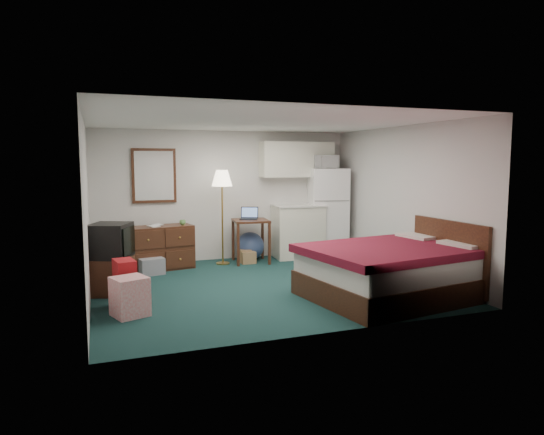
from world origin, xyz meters
name	(u,v)px	position (x,y,z in m)	size (l,w,h in m)	color
floor	(263,285)	(0.00, 0.00, 0.00)	(5.00, 4.50, 0.01)	#123336
ceiling	(262,121)	(0.00, 0.00, 2.50)	(5.00, 4.50, 0.01)	silver
walls	(262,205)	(0.00, 0.00, 1.25)	(5.01, 4.51, 2.50)	silver
mirror	(154,176)	(-1.35, 2.22, 1.65)	(0.80, 0.06, 1.00)	white
upper_cabinets	(297,160)	(1.45, 2.08, 1.95)	(1.50, 0.35, 0.70)	silver
headboard	(448,254)	(2.46, -1.25, 0.55)	(0.06, 1.56, 1.00)	black
dresser	(160,248)	(-1.34, 1.72, 0.39)	(1.14, 0.52, 0.78)	black
floor_lamp	(222,217)	(-0.18, 1.77, 0.88)	(0.38, 0.38, 1.75)	gold
desk	(251,241)	(0.36, 1.73, 0.41)	(0.65, 0.65, 0.82)	black
exercise_ball	(250,246)	(0.42, 1.96, 0.27)	(0.54, 0.54, 0.54)	#334876
kitchen_counter	(298,232)	(1.40, 1.91, 0.51)	(0.94, 0.71, 1.03)	silver
fridge	(327,212)	(2.04, 1.88, 0.89)	(0.73, 0.73, 1.77)	white
bed	(391,272)	(1.48, -1.25, 0.36)	(2.24, 1.74, 0.72)	maroon
tv_stand	(112,275)	(-2.21, 0.32, 0.26)	(0.53, 0.58, 0.53)	black
suitcase	(125,283)	(-2.06, -0.42, 0.31)	(0.24, 0.38, 0.62)	maroon
retail_box	(130,296)	(-2.03, -0.86, 0.24)	(0.39, 0.39, 0.49)	silver
file_bin	(151,266)	(-1.54, 1.35, 0.14)	(0.40, 0.30, 0.28)	gray
cardboard_box_a	(248,257)	(0.28, 1.66, 0.11)	(0.26, 0.22, 0.22)	#8B6F4E
cardboard_box_b	(246,256)	(0.27, 1.76, 0.12)	(0.21, 0.25, 0.25)	#8B6F4E
laptop	(249,213)	(0.34, 1.76, 0.93)	(0.33, 0.27, 0.23)	black
crt_tv	(110,241)	(-2.20, 0.30, 0.78)	(0.54, 0.58, 0.49)	black
microwave	(326,160)	(1.98, 1.85, 1.94)	(0.48, 0.27, 0.33)	white
book_a	(149,221)	(-1.52, 1.61, 0.89)	(0.17, 0.02, 0.23)	#8B6F4E
book_b	(153,220)	(-1.44, 1.78, 0.88)	(0.16, 0.02, 0.21)	#8B6F4E
mug	(183,222)	(-0.92, 1.73, 0.83)	(0.11, 0.09, 0.11)	#5B984D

